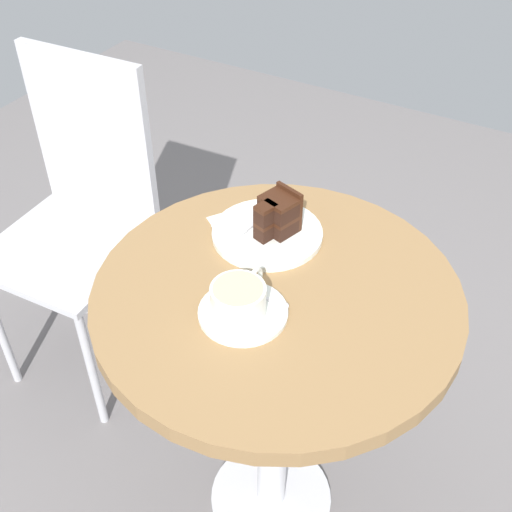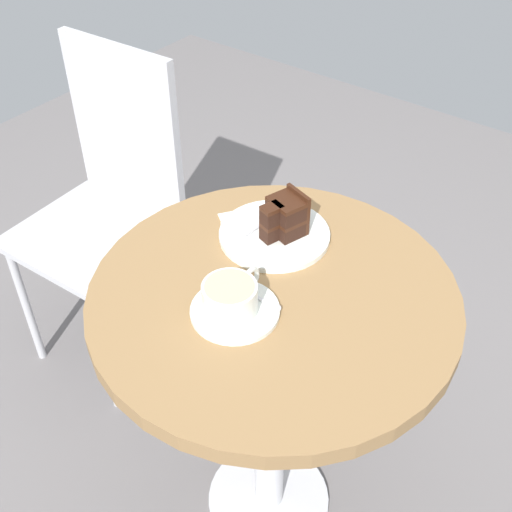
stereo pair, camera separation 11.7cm
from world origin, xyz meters
name	(u,v)px [view 2 (the right image)]	position (x,y,z in m)	size (l,w,h in m)	color
ground_plane	(268,501)	(0.00, 0.00, -0.01)	(4.40, 4.40, 0.01)	slate
cafe_table	(272,340)	(0.00, 0.00, 0.61)	(0.68, 0.68, 0.74)	olive
saucer	(235,311)	(-0.08, 0.02, 0.75)	(0.16, 0.16, 0.01)	silver
coffee_cup	(231,297)	(-0.09, 0.03, 0.78)	(0.13, 0.10, 0.06)	silver
teaspoon	(263,301)	(-0.04, -0.01, 0.75)	(0.02, 0.11, 0.00)	silver
cake_plate	(274,235)	(0.13, 0.09, 0.75)	(0.22, 0.22, 0.01)	silver
cake_slice	(285,216)	(0.14, 0.07, 0.79)	(0.10, 0.08, 0.09)	black
fork	(273,217)	(0.16, 0.12, 0.76)	(0.14, 0.03, 0.00)	silver
napkin	(261,230)	(0.13, 0.12, 0.74)	(0.20, 0.20, 0.00)	silver
cafe_chair	(111,190)	(0.22, 0.70, 0.55)	(0.40, 0.40, 0.93)	#BCBCC1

